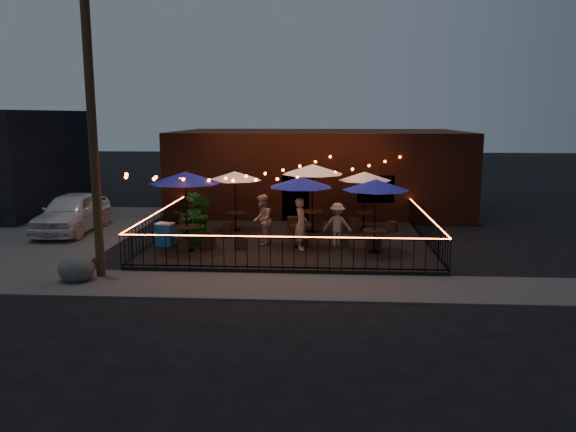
% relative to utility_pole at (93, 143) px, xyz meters
% --- Properties ---
extents(ground, '(110.00, 110.00, 0.00)m').
position_rel_utility_pole_xyz_m(ground, '(5.40, 2.60, -4.00)').
color(ground, black).
rests_on(ground, ground).
extents(patio, '(10.00, 8.00, 0.15)m').
position_rel_utility_pole_xyz_m(patio, '(5.40, 4.60, -3.92)').
color(patio, black).
rests_on(patio, ground).
extents(sidewalk, '(18.00, 2.50, 0.05)m').
position_rel_utility_pole_xyz_m(sidewalk, '(5.40, -0.65, -3.98)').
color(sidewalk, '#3E3D3A').
rests_on(sidewalk, ground).
extents(parking_lot, '(11.00, 12.00, 0.02)m').
position_rel_utility_pole_xyz_m(parking_lot, '(-6.60, 6.60, -3.99)').
color(parking_lot, '#3E3D3A').
rests_on(parking_lot, ground).
extents(brick_building, '(14.00, 8.00, 4.00)m').
position_rel_utility_pole_xyz_m(brick_building, '(6.40, 12.59, -2.00)').
color(brick_building, '#3D1C10').
rests_on(brick_building, ground).
extents(utility_pole, '(0.26, 0.26, 8.00)m').
position_rel_utility_pole_xyz_m(utility_pole, '(0.00, 0.00, 0.00)').
color(utility_pole, '#3B2818').
rests_on(utility_pole, ground).
extents(fence_front, '(10.00, 0.04, 1.04)m').
position_rel_utility_pole_xyz_m(fence_front, '(5.40, 0.60, -3.34)').
color(fence_front, black).
rests_on(fence_front, patio).
extents(fence_left, '(0.04, 8.00, 1.04)m').
position_rel_utility_pole_xyz_m(fence_left, '(0.40, 4.60, -3.34)').
color(fence_left, black).
rests_on(fence_left, patio).
extents(fence_right, '(0.04, 8.00, 1.04)m').
position_rel_utility_pole_xyz_m(fence_right, '(10.40, 4.60, -3.34)').
color(fence_right, black).
rests_on(fence_right, patio).
extents(festoon_lights, '(10.02, 8.72, 1.32)m').
position_rel_utility_pole_xyz_m(festoon_lights, '(4.39, 4.30, -1.48)').
color(festoon_lights, '#F23002').
rests_on(festoon_lights, ground).
extents(cafe_table_0, '(3.01, 3.01, 2.75)m').
position_rel_utility_pole_xyz_m(cafe_table_0, '(1.94, 2.84, -1.34)').
color(cafe_table_0, black).
rests_on(cafe_table_0, patio).
extents(cafe_table_1, '(2.39, 2.39, 2.41)m').
position_rel_utility_pole_xyz_m(cafe_table_1, '(3.07, 6.39, -1.65)').
color(cafe_table_1, black).
rests_on(cafe_table_1, patio).
extents(cafe_table_2, '(2.83, 2.83, 2.50)m').
position_rel_utility_pole_xyz_m(cafe_table_2, '(5.82, 3.69, -1.56)').
color(cafe_table_2, black).
rests_on(cafe_table_2, patio).
extents(cafe_table_3, '(3.03, 3.03, 2.72)m').
position_rel_utility_pole_xyz_m(cafe_table_3, '(6.19, 6.30, -1.36)').
color(cafe_table_3, black).
rests_on(cafe_table_3, patio).
extents(cafe_table_4, '(2.43, 2.43, 2.51)m').
position_rel_utility_pole_xyz_m(cafe_table_4, '(8.37, 3.00, -1.55)').
color(cafe_table_4, black).
rests_on(cafe_table_4, patio).
extents(cafe_table_5, '(2.19, 2.19, 2.37)m').
position_rel_utility_pole_xyz_m(cafe_table_5, '(8.28, 6.87, -1.68)').
color(cafe_table_5, black).
rests_on(cafe_table_5, patio).
extents(bistro_chair_0, '(0.38, 0.38, 0.44)m').
position_rel_utility_pole_xyz_m(bistro_chair_0, '(1.82, 2.78, -3.63)').
color(bistro_chair_0, black).
rests_on(bistro_chair_0, patio).
extents(bistro_chair_1, '(0.45, 0.45, 0.46)m').
position_rel_utility_pole_xyz_m(bistro_chair_1, '(2.61, 3.20, -3.62)').
color(bistro_chair_1, black).
rests_on(bistro_chair_1, patio).
extents(bistro_chair_2, '(0.57, 0.57, 0.51)m').
position_rel_utility_pole_xyz_m(bistro_chair_2, '(1.12, 6.07, -3.59)').
color(bistro_chair_2, black).
rests_on(bistro_chair_2, patio).
extents(bistro_chair_3, '(0.45, 0.45, 0.41)m').
position_rel_utility_pole_xyz_m(bistro_chair_3, '(2.84, 5.97, -3.65)').
color(bistro_chair_3, black).
rests_on(bistro_chair_3, patio).
extents(bistro_chair_4, '(0.51, 0.51, 0.47)m').
position_rel_utility_pole_xyz_m(bistro_chair_4, '(3.74, 3.21, -3.61)').
color(bistro_chair_4, black).
rests_on(bistro_chair_4, patio).
extents(bistro_chair_5, '(0.42, 0.42, 0.41)m').
position_rel_utility_pole_xyz_m(bistro_chair_5, '(5.93, 3.92, -3.64)').
color(bistro_chair_5, black).
rests_on(bistro_chair_5, patio).
extents(bistro_chair_6, '(0.43, 0.43, 0.49)m').
position_rel_utility_pole_xyz_m(bistro_chair_6, '(5.36, 6.91, -3.60)').
color(bistro_chair_6, black).
rests_on(bistro_chair_6, patio).
extents(bistro_chair_7, '(0.40, 0.40, 0.42)m').
position_rel_utility_pole_xyz_m(bistro_chair_7, '(6.43, 6.53, -3.64)').
color(bistro_chair_7, black).
rests_on(bistro_chair_7, patio).
extents(bistro_chair_8, '(0.37, 0.37, 0.42)m').
position_rel_utility_pole_xyz_m(bistro_chair_8, '(7.37, 3.66, -3.64)').
color(bistro_chair_8, black).
rests_on(bistro_chair_8, patio).
extents(bistro_chair_9, '(0.51, 0.51, 0.46)m').
position_rel_utility_pole_xyz_m(bistro_chair_9, '(8.42, 3.53, -3.62)').
color(bistro_chair_9, black).
rests_on(bistro_chair_9, patio).
extents(bistro_chair_10, '(0.55, 0.55, 0.51)m').
position_rel_utility_pole_xyz_m(bistro_chair_10, '(7.85, 6.78, -3.60)').
color(bistro_chair_10, black).
rests_on(bistro_chair_10, patio).
extents(bistro_chair_11, '(0.46, 0.46, 0.42)m').
position_rel_utility_pole_xyz_m(bistro_chair_11, '(9.41, 6.50, -3.64)').
color(bistro_chair_11, black).
rests_on(bistro_chair_11, patio).
extents(patron_a, '(0.51, 0.71, 1.82)m').
position_rel_utility_pole_xyz_m(patron_a, '(5.85, 3.29, -2.94)').
color(patron_a, tan).
rests_on(patron_a, patio).
extents(patron_b, '(0.71, 0.90, 1.82)m').
position_rel_utility_pole_xyz_m(patron_b, '(4.43, 3.97, -2.94)').
color(patron_b, tan).
rests_on(patron_b, patio).
extents(patron_c, '(1.07, 0.69, 1.57)m').
position_rel_utility_pole_xyz_m(patron_c, '(7.13, 3.85, -3.07)').
color(patron_c, tan).
rests_on(patron_c, patio).
extents(potted_shrub_a, '(1.70, 1.58, 1.55)m').
position_rel_utility_pole_xyz_m(potted_shrub_a, '(1.93, 3.97, -3.08)').
color(potted_shrub_a, '#143510').
rests_on(potted_shrub_a, patio).
extents(potted_shrub_b, '(1.03, 0.93, 1.54)m').
position_rel_utility_pole_xyz_m(potted_shrub_b, '(1.81, 5.74, -3.08)').
color(potted_shrub_b, '#163B0F').
rests_on(potted_shrub_b, patio).
extents(potted_shrub_c, '(0.73, 0.73, 1.30)m').
position_rel_utility_pole_xyz_m(potted_shrub_c, '(0.94, 8.07, -3.20)').
color(potted_shrub_c, '#0E380D').
rests_on(potted_shrub_c, patio).
extents(cooler, '(0.70, 0.57, 0.82)m').
position_rel_utility_pole_xyz_m(cooler, '(0.96, 3.55, -3.43)').
color(cooler, '#1A63AE').
rests_on(cooler, patio).
extents(boulder, '(1.03, 0.90, 0.76)m').
position_rel_utility_pole_xyz_m(boulder, '(-0.50, -0.54, -3.62)').
color(boulder, '#42423D').
rests_on(boulder, ground).
extents(car_white, '(2.06, 4.86, 1.64)m').
position_rel_utility_pole_xyz_m(car_white, '(-3.73, 6.37, -3.18)').
color(car_white, silver).
rests_on(car_white, ground).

